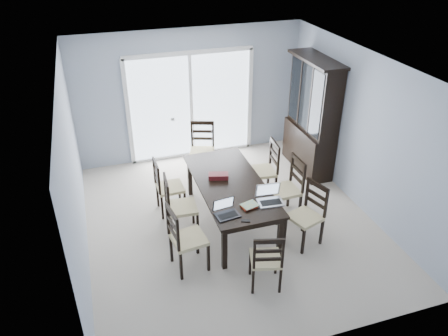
{
  "coord_description": "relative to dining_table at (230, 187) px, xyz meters",
  "views": [
    {
      "loc": [
        -1.85,
        -5.45,
        4.33
      ],
      "look_at": [
        -0.11,
        0.0,
        1.03
      ],
      "focal_mm": 35.0,
      "sensor_mm": 36.0,
      "label": 1
    }
  ],
  "objects": [
    {
      "name": "laptop_dark",
      "position": [
        -0.31,
        -0.81,
        0.13
      ],
      "size": [
        0.35,
        0.27,
        0.22
      ],
      "rotation": [
        0.0,
        0.0,
        0.13
      ],
      "color": "black",
      "rests_on": "dining_table"
    },
    {
      "name": "cell_phone",
      "position": [
        -0.12,
        -1.0,
        0.08
      ],
      "size": [
        0.13,
        0.09,
        0.01
      ],
      "primitive_type": "cube",
      "rotation": [
        0.0,
        0.0,
        -0.35
      ],
      "color": "black",
      "rests_on": "dining_table"
    },
    {
      "name": "sliding_door",
      "position": [
        0.0,
        2.48,
        0.41
      ],
      "size": [
        2.52,
        0.05,
        2.18
      ],
      "color": "silver",
      "rests_on": "floor"
    },
    {
      "name": "wall_left",
      "position": [
        -2.25,
        0.0,
        0.63
      ],
      "size": [
        0.02,
        5.0,
        2.6
      ],
      "primitive_type": "cube",
      "color": "#95A0B1",
      "rests_on": "floor"
    },
    {
      "name": "floor",
      "position": [
        0.0,
        0.0,
        -0.67
      ],
      "size": [
        5.0,
        5.0,
        0.0
      ],
      "primitive_type": "plane",
      "color": "beige",
      "rests_on": "ground"
    },
    {
      "name": "hot_tub",
      "position": [
        -1.0,
        3.38,
        -0.23
      ],
      "size": [
        1.99,
        1.86,
        0.87
      ],
      "rotation": [
        0.0,
        0.0,
        -0.24
      ],
      "color": "brown",
      "rests_on": "balcony"
    },
    {
      "name": "chair_end_far",
      "position": [
        0.0,
        1.69,
        -0.04
      ],
      "size": [
        0.58,
        0.58,
        1.19
      ],
      "rotation": [
        0.0,
        0.0,
        2.8
      ],
      "color": "black",
      "rests_on": "floor"
    },
    {
      "name": "chair_right_near",
      "position": [
        0.99,
        -0.79,
        -0.07
      ],
      "size": [
        0.55,
        0.54,
        1.13
      ],
      "rotation": [
        0.0,
        0.0,
        1.89
      ],
      "color": "black",
      "rests_on": "floor"
    },
    {
      "name": "dining_table",
      "position": [
        0.0,
        0.0,
        0.0
      ],
      "size": [
        1.0,
        2.2,
        0.75
      ],
      "color": "black",
      "rests_on": "floor"
    },
    {
      "name": "chair_left_near",
      "position": [
        -0.98,
        -0.82,
        -0.04
      ],
      "size": [
        0.51,
        0.5,
        1.19
      ],
      "rotation": [
        0.0,
        0.0,
        -1.44
      ],
      "color": "black",
      "rests_on": "floor"
    },
    {
      "name": "ceiling",
      "position": [
        0.0,
        0.0,
        1.93
      ],
      "size": [
        5.0,
        5.0,
        0.0
      ],
      "primitive_type": "plane",
      "rotation": [
        3.14,
        0.0,
        0.0
      ],
      "color": "white",
      "rests_on": "back_wall"
    },
    {
      "name": "chair_right_mid",
      "position": [
        0.99,
        -0.08,
        -0.04
      ],
      "size": [
        0.48,
        0.46,
        1.2
      ],
      "rotation": [
        0.0,
        0.0,
        1.61
      ],
      "color": "black",
      "rests_on": "floor"
    },
    {
      "name": "chair_end_near",
      "position": [
        -0.02,
        -1.54,
        -0.12
      ],
      "size": [
        0.49,
        0.5,
        1.05
      ],
      "rotation": [
        0.0,
        0.0,
        -0.26
      ],
      "color": "black",
      "rests_on": "floor"
    },
    {
      "name": "game_box",
      "position": [
        -0.14,
        0.19,
        0.12
      ],
      "size": [
        0.34,
        0.23,
        0.08
      ],
      "primitive_type": "cube",
      "rotation": [
        0.0,
        0.0,
        -0.27
      ],
      "color": "#4F100F",
      "rests_on": "dining_table"
    },
    {
      "name": "chair_left_far",
      "position": [
        -0.94,
        0.61,
        -0.08
      ],
      "size": [
        0.44,
        0.43,
        1.13
      ],
      "rotation": [
        0.0,
        0.0,
        -1.55
      ],
      "color": "black",
      "rests_on": "floor"
    },
    {
      "name": "laptop_silver",
      "position": [
        0.38,
        -0.7,
        0.14
      ],
      "size": [
        0.39,
        0.29,
        0.25
      ],
      "rotation": [
        0.0,
        0.0,
        -0.09
      ],
      "color": "#BCBCBE",
      "rests_on": "dining_table"
    },
    {
      "name": "china_hutch",
      "position": [
        2.02,
        1.25,
        0.4
      ],
      "size": [
        0.5,
        1.38,
        2.2
      ],
      "color": "black",
      "rests_on": "floor"
    },
    {
      "name": "railing",
      "position": [
        0.0,
        4.5,
        -0.12
      ],
      "size": [
        4.5,
        0.06,
        1.1
      ],
      "primitive_type": "cube",
      "color": "#99999E",
      "rests_on": "balcony"
    },
    {
      "name": "balcony",
      "position": [
        0.0,
        3.5,
        -0.72
      ],
      "size": [
        4.5,
        2.0,
        0.1
      ],
      "primitive_type": "cube",
      "color": "gray",
      "rests_on": "ground"
    },
    {
      "name": "wall_right",
      "position": [
        2.25,
        0.0,
        0.63
      ],
      "size": [
        0.02,
        5.0,
        2.6
      ],
      "primitive_type": "cube",
      "color": "#95A0B1",
      "rests_on": "floor"
    },
    {
      "name": "chair_left_mid",
      "position": [
        -0.89,
        -0.03,
        -0.05
      ],
      "size": [
        0.48,
        0.47,
        1.17
      ],
      "rotation": [
        0.0,
        0.0,
        -1.64
      ],
      "color": "black",
      "rests_on": "floor"
    },
    {
      "name": "chair_right_far",
      "position": [
        0.88,
        0.59,
        -0.04
      ],
      "size": [
        0.49,
        0.48,
        1.19
      ],
      "rotation": [
        0.0,
        0.0,
        1.49
      ],
      "color": "black",
      "rests_on": "floor"
    },
    {
      "name": "back_wall",
      "position": [
        0.0,
        2.5,
        0.63
      ],
      "size": [
        4.5,
        0.02,
        2.6
      ],
      "primitive_type": "cube",
      "color": "#95A0B1",
      "rests_on": "floor"
    },
    {
      "name": "book_stack",
      "position": [
        0.05,
        -0.7,
        0.1
      ],
      "size": [
        0.27,
        0.23,
        0.04
      ],
      "rotation": [
        0.0,
        0.0,
        0.14
      ],
      "color": "#9A2913",
      "rests_on": "dining_table"
    }
  ]
}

